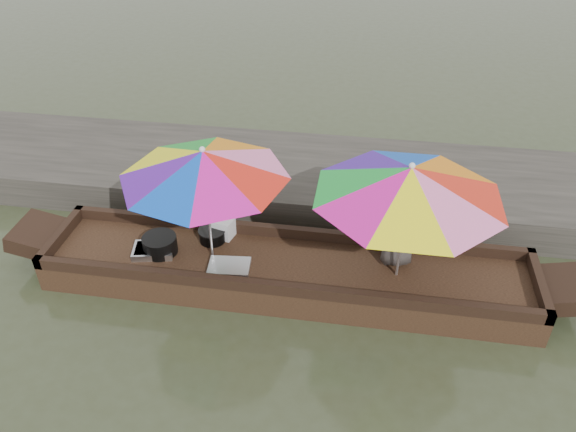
# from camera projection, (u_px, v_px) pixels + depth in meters

# --- Properties ---
(water) EXTENTS (80.00, 80.00, 0.00)m
(water) POSITION_uv_depth(u_px,v_px,m) (287.00, 284.00, 7.19)
(water) COLOR #3C452D
(water) RESTS_ON ground
(dock) EXTENTS (22.00, 2.20, 0.50)m
(dock) POSITION_uv_depth(u_px,v_px,m) (309.00, 179.00, 8.83)
(dock) COLOR #2D2B26
(dock) RESTS_ON ground
(boat_hull) EXTENTS (6.10, 1.20, 0.35)m
(boat_hull) POSITION_uv_depth(u_px,v_px,m) (287.00, 274.00, 7.09)
(boat_hull) COLOR black
(boat_hull) RESTS_ON water
(cooking_pot) EXTENTS (0.43, 0.43, 0.23)m
(cooking_pot) POSITION_uv_depth(u_px,v_px,m) (160.00, 245.00, 7.11)
(cooking_pot) COLOR black
(cooking_pot) RESTS_ON boat_hull
(tray_crayfish) EXTENTS (0.57, 0.45, 0.09)m
(tray_crayfish) POSITION_uv_depth(u_px,v_px,m) (154.00, 250.00, 7.13)
(tray_crayfish) COLOR silver
(tray_crayfish) RESTS_ON boat_hull
(tray_scallop) EXTENTS (0.54, 0.40, 0.06)m
(tray_scallop) POSITION_uv_depth(u_px,v_px,m) (229.00, 267.00, 6.89)
(tray_scallop) COLOR silver
(tray_scallop) RESTS_ON boat_hull
(charcoal_grill) EXTENTS (0.34, 0.34, 0.16)m
(charcoal_grill) POSITION_uv_depth(u_px,v_px,m) (212.00, 235.00, 7.33)
(charcoal_grill) COLOR black
(charcoal_grill) RESTS_ON boat_hull
(supply_bag) EXTENTS (0.33, 0.28, 0.26)m
(supply_bag) POSITION_uv_depth(u_px,v_px,m) (223.00, 228.00, 7.38)
(supply_bag) COLOR silver
(supply_bag) RESTS_ON boat_hull
(vendor) EXTENTS (0.59, 0.45, 1.08)m
(vendor) POSITION_uv_depth(u_px,v_px,m) (400.00, 226.00, 6.71)
(vendor) COLOR #3B3533
(vendor) RESTS_ON boat_hull
(umbrella_bow) EXTENTS (2.22, 2.22, 1.55)m
(umbrella_bow) POSITION_uv_depth(u_px,v_px,m) (208.00, 205.00, 6.67)
(umbrella_bow) COLOR pink
(umbrella_bow) RESTS_ON boat_hull
(umbrella_stern) EXTENTS (2.85, 2.85, 1.55)m
(umbrella_stern) POSITION_uv_depth(u_px,v_px,m) (404.00, 223.00, 6.37)
(umbrella_stern) COLOR orange
(umbrella_stern) RESTS_ON boat_hull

